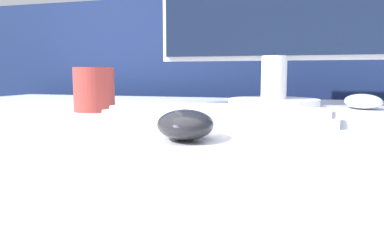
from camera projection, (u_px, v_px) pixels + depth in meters
partition_panel at (241, 137)px, 1.46m from camera, size 5.00×0.03×1.10m
computer_mouse_near at (185, 124)px, 0.49m from camera, size 0.11×0.13×0.04m
keyboard at (217, 113)px, 0.70m from camera, size 0.44×0.16×0.02m
computer_mouse_far at (363, 101)px, 0.91m from camera, size 0.12×0.12×0.04m
mug at (93, 89)px, 0.85m from camera, size 0.09×0.09×0.10m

